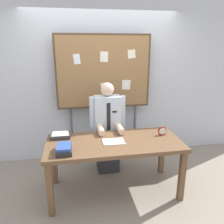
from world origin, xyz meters
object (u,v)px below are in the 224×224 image
(bulletin_board, at_px, (104,73))
(open_notebook, at_px, (113,142))
(desk, at_px, (114,147))
(person, at_px, (108,131))
(paper_tray, at_px, (60,135))
(book_stack, at_px, (64,149))
(desk_clock, at_px, (162,131))

(bulletin_board, xyz_separation_m, open_notebook, (-0.01, -0.99, -0.76))
(open_notebook, bearing_deg, bulletin_board, 89.14)
(desk, bearing_deg, person, 90.00)
(paper_tray, bearing_deg, book_stack, -82.09)
(bulletin_board, height_order, desk_clock, bulletin_board)
(open_notebook, relative_size, desk_clock, 2.35)
(person, relative_size, book_stack, 5.20)
(desk_clock, bearing_deg, desk, -172.00)
(desk_clock, bearing_deg, bulletin_board, 128.86)
(desk_clock, bearing_deg, book_stack, -167.35)
(desk, distance_m, bulletin_board, 1.29)
(desk, xyz_separation_m, open_notebook, (-0.01, -0.02, 0.09))
(desk, height_order, paper_tray, paper_tray)
(open_notebook, bearing_deg, desk, 54.07)
(desk, distance_m, paper_tray, 0.75)
(desk_clock, bearing_deg, person, 145.94)
(bulletin_board, distance_m, open_notebook, 1.25)
(bulletin_board, height_order, paper_tray, bulletin_board)
(desk, height_order, person, person)
(person, xyz_separation_m, bulletin_board, (0.00, 0.39, 0.85))
(person, xyz_separation_m, book_stack, (-0.64, -0.77, 0.13))
(desk, xyz_separation_m, person, (0.00, 0.57, 0.00))
(paper_tray, bearing_deg, desk_clock, -6.40)
(book_stack, height_order, paper_tray, book_stack)
(book_stack, bearing_deg, person, 50.54)
(book_stack, bearing_deg, desk, 17.58)
(desk, bearing_deg, bulletin_board, 89.99)
(bulletin_board, bearing_deg, book_stack, -118.60)
(person, relative_size, desk_clock, 12.04)
(desk_clock, bearing_deg, open_notebook, -170.60)
(paper_tray, bearing_deg, open_notebook, -21.89)
(person, relative_size, open_notebook, 5.14)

